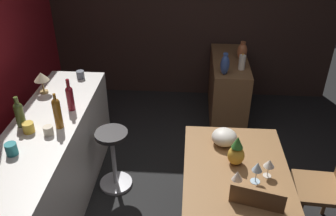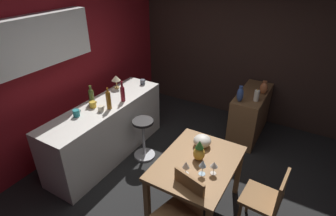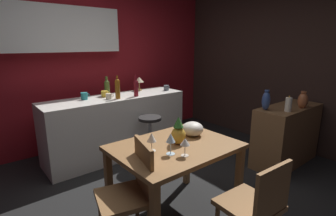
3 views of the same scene
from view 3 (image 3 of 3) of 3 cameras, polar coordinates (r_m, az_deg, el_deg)
ground_plane at (r=2.98m, az=-1.40°, el=-19.42°), size 9.00×9.00×0.00m
wall_kitchen_back at (r=4.30m, az=-19.75°, el=10.21°), size 5.20×0.33×2.60m
wall_side_right at (r=4.67m, az=21.83°, el=8.89°), size 0.10×4.40×2.60m
dining_table at (r=2.42m, az=1.58°, el=-10.42°), size 1.11×0.84×0.74m
kitchen_counter at (r=3.92m, az=-11.31°, el=-3.94°), size 2.10×0.60×0.90m
sideboard_cabinet at (r=3.95m, az=24.91°, el=-5.49°), size 1.10×0.44×0.82m
chair_near_window at (r=2.17m, az=-8.27°, el=-17.94°), size 0.49×0.49×0.90m
chair_by_doorway at (r=2.11m, az=19.01°, el=-20.02°), size 0.42×0.42×0.85m
bar_stool at (r=3.64m, az=-3.99°, el=-6.68°), size 0.34×0.34×0.66m
wine_glass_left at (r=2.21m, az=-3.69°, el=-6.67°), size 0.08×0.08×0.17m
wine_glass_right at (r=2.12m, az=3.83°, el=-7.63°), size 0.08×0.08×0.16m
wine_glass_center at (r=2.14m, az=0.59°, el=-6.85°), size 0.08×0.08×0.18m
pineapple_centerpiece at (r=2.37m, az=2.33°, el=-5.45°), size 0.14×0.14×0.26m
fruit_bowl at (r=2.60m, az=5.51°, el=-4.64°), size 0.22×0.22×0.14m
wine_bottle_olive at (r=3.92m, az=-13.49°, el=4.65°), size 0.08×0.08×0.28m
wine_bottle_amber at (r=3.62m, az=-11.20°, el=4.41°), size 0.07×0.07×0.32m
wine_bottle_ruby at (r=3.75m, az=-7.18°, el=4.67°), size 0.07×0.07×0.31m
cup_cream at (r=3.64m, az=-13.06°, el=2.55°), size 0.12×0.08×0.08m
cup_teal at (r=3.70m, az=-18.19°, el=2.55°), size 0.12×0.09×0.10m
cup_slate at (r=4.22m, az=-0.38°, el=4.53°), size 0.12×0.08×0.09m
cup_mustard at (r=3.81m, az=-13.95°, el=3.09°), size 0.13×0.10×0.09m
counter_lamp at (r=4.22m, az=-6.45°, el=6.17°), size 0.15×0.15×0.22m
pillar_candle_tall at (r=3.53m, az=25.30°, el=0.71°), size 0.08×0.08×0.20m
vase_copper at (r=3.80m, az=27.88°, el=1.54°), size 0.12×0.12×0.22m
vase_ceramic_blue at (r=3.48m, az=21.04°, el=1.55°), size 0.10×0.10×0.26m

